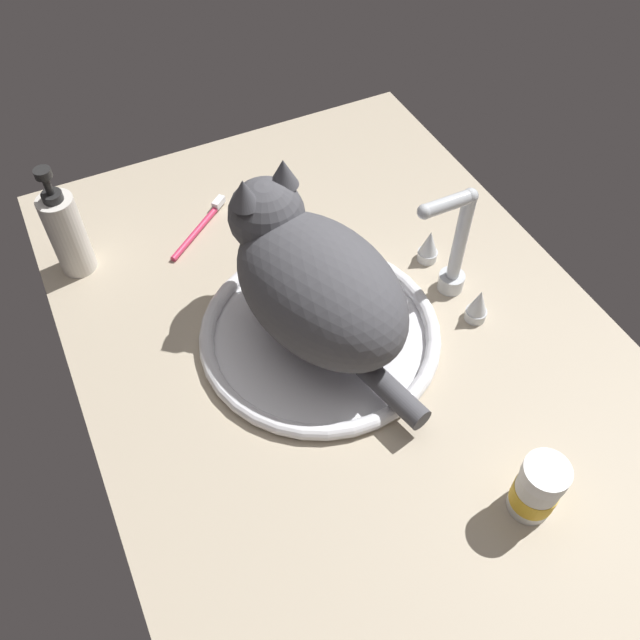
% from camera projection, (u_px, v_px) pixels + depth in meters
% --- Properties ---
extents(countertop, '(1.03, 0.75, 0.03)m').
position_uv_depth(countertop, '(342.00, 339.00, 0.99)').
color(countertop, '#B7A88E').
rests_on(countertop, ground).
extents(sink_basin, '(0.35, 0.35, 0.02)m').
position_uv_depth(sink_basin, '(320.00, 333.00, 0.97)').
color(sink_basin, white).
rests_on(sink_basin, countertop).
extents(faucet, '(0.17, 0.10, 0.19)m').
position_uv_depth(faucet, '(453.00, 255.00, 0.98)').
color(faucet, silver).
rests_on(faucet, countertop).
extents(cat, '(0.38, 0.25, 0.21)m').
position_uv_depth(cat, '(311.00, 278.00, 0.90)').
color(cat, '#4C4C51').
rests_on(cat, sink_basin).
extents(soap_pump_bottle, '(0.05, 0.05, 0.19)m').
position_uv_depth(soap_pump_bottle, '(67.00, 233.00, 1.01)').
color(soap_pump_bottle, silver).
rests_on(soap_pump_bottle, countertop).
extents(pill_bottle, '(0.05, 0.05, 0.10)m').
position_uv_depth(pill_bottle, '(537.00, 489.00, 0.78)').
color(pill_bottle, white).
rests_on(pill_bottle, countertop).
extents(toothbrush, '(0.11, 0.13, 0.02)m').
position_uv_depth(toothbrush, '(200.00, 226.00, 1.11)').
color(toothbrush, '#D83359').
rests_on(toothbrush, countertop).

